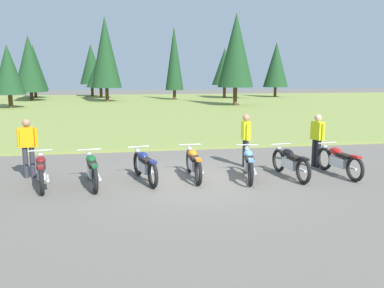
{
  "coord_description": "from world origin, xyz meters",
  "views": [
    {
      "loc": [
        -1.98,
        -10.45,
        2.86
      ],
      "look_at": [
        0.0,
        0.6,
        0.9
      ],
      "focal_mm": 36.91,
      "sensor_mm": 36.0,
      "label": 1
    }
  ],
  "objects_px": {
    "motorcycle_black": "(290,162)",
    "rider_near_row_end": "(28,145)",
    "motorcycle_red": "(339,160)",
    "motorcycle_british_green": "(92,169)",
    "motorcycle_navy": "(145,166)",
    "rider_with_back_turned": "(317,137)",
    "motorcycle_sky_blue": "(249,164)",
    "motorcycle_maroon": "(41,171)",
    "motorcycle_orange": "(194,163)",
    "rider_checking_bike": "(246,137)"
  },
  "relations": [
    {
      "from": "motorcycle_orange",
      "to": "motorcycle_sky_blue",
      "type": "xyz_separation_m",
      "value": [
        1.5,
        -0.33,
        0.0
      ]
    },
    {
      "from": "motorcycle_british_green",
      "to": "rider_near_row_end",
      "type": "relative_size",
      "value": 1.25
    },
    {
      "from": "motorcycle_red",
      "to": "rider_checking_bike",
      "type": "xyz_separation_m",
      "value": [
        -2.32,
        1.52,
        0.51
      ]
    },
    {
      "from": "motorcycle_red",
      "to": "rider_checking_bike",
      "type": "bearing_deg",
      "value": 146.76
    },
    {
      "from": "motorcycle_navy",
      "to": "motorcycle_black",
      "type": "relative_size",
      "value": 0.98
    },
    {
      "from": "motorcycle_black",
      "to": "rider_near_row_end",
      "type": "distance_m",
      "value": 7.39
    },
    {
      "from": "motorcycle_sky_blue",
      "to": "motorcycle_black",
      "type": "height_order",
      "value": "same"
    },
    {
      "from": "motorcycle_orange",
      "to": "rider_with_back_turned",
      "type": "relative_size",
      "value": 1.26
    },
    {
      "from": "motorcycle_red",
      "to": "rider_with_back_turned",
      "type": "bearing_deg",
      "value": 97.18
    },
    {
      "from": "rider_checking_bike",
      "to": "rider_near_row_end",
      "type": "relative_size",
      "value": 1.0
    },
    {
      "from": "motorcycle_orange",
      "to": "motorcycle_red",
      "type": "distance_m",
      "value": 4.21
    },
    {
      "from": "motorcycle_black",
      "to": "motorcycle_red",
      "type": "height_order",
      "value": "same"
    },
    {
      "from": "motorcycle_orange",
      "to": "rider_near_row_end",
      "type": "bearing_deg",
      "value": 168.74
    },
    {
      "from": "motorcycle_black",
      "to": "motorcycle_orange",
      "type": "bearing_deg",
      "value": 171.96
    },
    {
      "from": "motorcycle_red",
      "to": "rider_checking_bike",
      "type": "distance_m",
      "value": 2.82
    },
    {
      "from": "motorcycle_maroon",
      "to": "motorcycle_red",
      "type": "relative_size",
      "value": 0.99
    },
    {
      "from": "motorcycle_maroon",
      "to": "motorcycle_sky_blue",
      "type": "height_order",
      "value": "same"
    },
    {
      "from": "motorcycle_red",
      "to": "motorcycle_navy",
      "type": "bearing_deg",
      "value": 176.59
    },
    {
      "from": "motorcycle_british_green",
      "to": "motorcycle_black",
      "type": "height_order",
      "value": "same"
    },
    {
      "from": "motorcycle_black",
      "to": "motorcycle_red",
      "type": "bearing_deg",
      "value": -0.9
    },
    {
      "from": "motorcycle_red",
      "to": "rider_near_row_end",
      "type": "xyz_separation_m",
      "value": [
        -8.74,
        1.31,
        0.51
      ]
    },
    {
      "from": "motorcycle_british_green",
      "to": "rider_near_row_end",
      "type": "distance_m",
      "value": 2.22
    },
    {
      "from": "motorcycle_british_green",
      "to": "motorcycle_navy",
      "type": "distance_m",
      "value": 1.4
    },
    {
      "from": "motorcycle_british_green",
      "to": "rider_with_back_turned",
      "type": "relative_size",
      "value": 1.25
    },
    {
      "from": "rider_near_row_end",
      "to": "rider_with_back_turned",
      "type": "height_order",
      "value": "same"
    },
    {
      "from": "motorcycle_maroon",
      "to": "motorcycle_navy",
      "type": "height_order",
      "value": "same"
    },
    {
      "from": "motorcycle_sky_blue",
      "to": "rider_with_back_turned",
      "type": "xyz_separation_m",
      "value": [
        2.55,
        1.01,
        0.51
      ]
    },
    {
      "from": "motorcycle_sky_blue",
      "to": "motorcycle_red",
      "type": "distance_m",
      "value": 2.69
    },
    {
      "from": "rider_near_row_end",
      "to": "rider_checking_bike",
      "type": "bearing_deg",
      "value": 1.85
    },
    {
      "from": "motorcycle_orange",
      "to": "motorcycle_black",
      "type": "height_order",
      "value": "same"
    },
    {
      "from": "motorcycle_british_green",
      "to": "motorcycle_navy",
      "type": "bearing_deg",
      "value": 8.37
    },
    {
      "from": "motorcycle_orange",
      "to": "motorcycle_black",
      "type": "relative_size",
      "value": 1.0
    },
    {
      "from": "motorcycle_maroon",
      "to": "rider_checking_bike",
      "type": "bearing_deg",
      "value": 12.4
    },
    {
      "from": "motorcycle_british_green",
      "to": "rider_checking_bike",
      "type": "xyz_separation_m",
      "value": [
        4.61,
        1.39,
        0.51
      ]
    },
    {
      "from": "motorcycle_sky_blue",
      "to": "motorcycle_maroon",
      "type": "bearing_deg",
      "value": 178.43
    },
    {
      "from": "motorcycle_maroon",
      "to": "motorcycle_black",
      "type": "distance_m",
      "value": 6.73
    },
    {
      "from": "motorcycle_black",
      "to": "rider_near_row_end",
      "type": "relative_size",
      "value": 1.26
    },
    {
      "from": "motorcycle_maroon",
      "to": "motorcycle_british_green",
      "type": "height_order",
      "value": "same"
    },
    {
      "from": "motorcycle_navy",
      "to": "motorcycle_british_green",
      "type": "bearing_deg",
      "value": -171.63
    },
    {
      "from": "motorcycle_maroon",
      "to": "motorcycle_navy",
      "type": "relative_size",
      "value": 1.01
    },
    {
      "from": "motorcycle_british_green",
      "to": "rider_with_back_turned",
      "type": "distance_m",
      "value": 6.88
    },
    {
      "from": "motorcycle_sky_blue",
      "to": "motorcycle_navy",
      "type": "bearing_deg",
      "value": 174.85
    },
    {
      "from": "motorcycle_red",
      "to": "rider_near_row_end",
      "type": "height_order",
      "value": "rider_near_row_end"
    },
    {
      "from": "motorcycle_british_green",
      "to": "rider_checking_bike",
      "type": "distance_m",
      "value": 4.85
    },
    {
      "from": "motorcycle_black",
      "to": "rider_with_back_turned",
      "type": "bearing_deg",
      "value": 38.36
    },
    {
      "from": "motorcycle_black",
      "to": "rider_checking_bike",
      "type": "xyz_separation_m",
      "value": [
        -0.84,
        1.5,
        0.51
      ]
    },
    {
      "from": "motorcycle_maroon",
      "to": "motorcycle_orange",
      "type": "bearing_deg",
      "value": 2.59
    },
    {
      "from": "motorcycle_orange",
      "to": "motorcycle_navy",
      "type": "bearing_deg",
      "value": -176.88
    },
    {
      "from": "rider_checking_bike",
      "to": "rider_near_row_end",
      "type": "height_order",
      "value": "same"
    },
    {
      "from": "motorcycle_maroon",
      "to": "motorcycle_black",
      "type": "height_order",
      "value": "same"
    }
  ]
}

